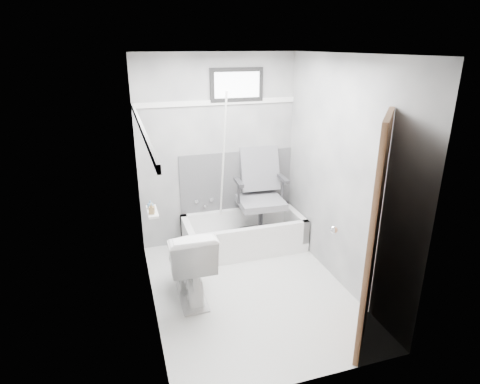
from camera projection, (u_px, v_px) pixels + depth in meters
name	position (u px, v px, depth m)	size (l,w,h in m)	color
floor	(250.00, 290.00, 4.29)	(2.60, 2.60, 0.00)	white
ceiling	(252.00, 54.00, 3.46)	(2.60, 2.60, 0.00)	silver
wall_back	(218.00, 152.00, 5.04)	(2.00, 0.02, 2.40)	slate
wall_front	(312.00, 245.00, 2.71)	(2.00, 0.02, 2.40)	slate
wall_left	(146.00, 195.00, 3.60)	(0.02, 2.60, 2.40)	slate
wall_right	(342.00, 175.00, 4.16)	(0.02, 2.60, 2.40)	slate
bathtub	(244.00, 233.00, 5.12)	(1.50, 0.70, 0.42)	white
office_chair	(261.00, 196.00, 5.04)	(0.66, 0.66, 1.14)	slate
toilet	(189.00, 262.00, 4.06)	(0.46, 0.82, 0.81)	white
door	(425.00, 249.00, 3.08)	(0.78, 0.78, 2.00)	brown
window	(237.00, 85.00, 4.82)	(0.66, 0.04, 0.40)	black
backerboard	(237.00, 181.00, 5.24)	(1.50, 0.02, 0.78)	#4C4C4F
trim_back	(217.00, 102.00, 4.82)	(2.00, 0.02, 0.06)	white
trim_left	(141.00, 127.00, 3.39)	(0.02, 2.60, 0.06)	white
pole	(223.00, 169.00, 4.88)	(0.02, 0.02, 1.95)	silver
shelf	(152.00, 212.00, 4.01)	(0.10, 0.32, 0.03)	silver
soap_bottle_a	(152.00, 209.00, 3.92)	(0.05, 0.05, 0.12)	olive
soap_bottle_b	(150.00, 204.00, 4.04)	(0.07, 0.07, 0.09)	slate
faucet	(204.00, 203.00, 5.19)	(0.26, 0.10, 0.16)	silver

